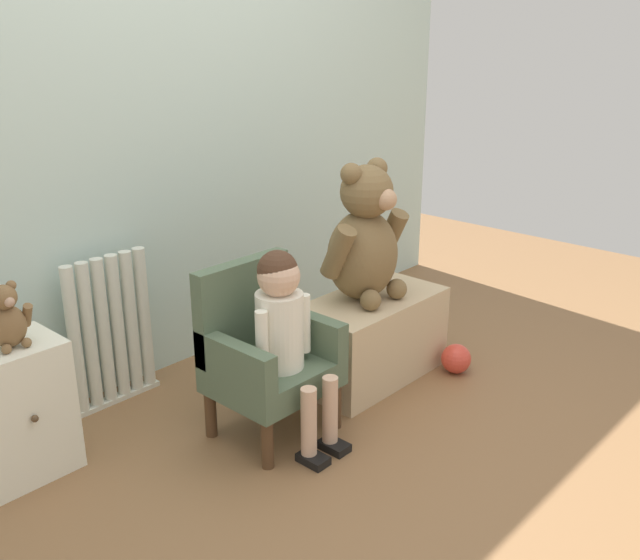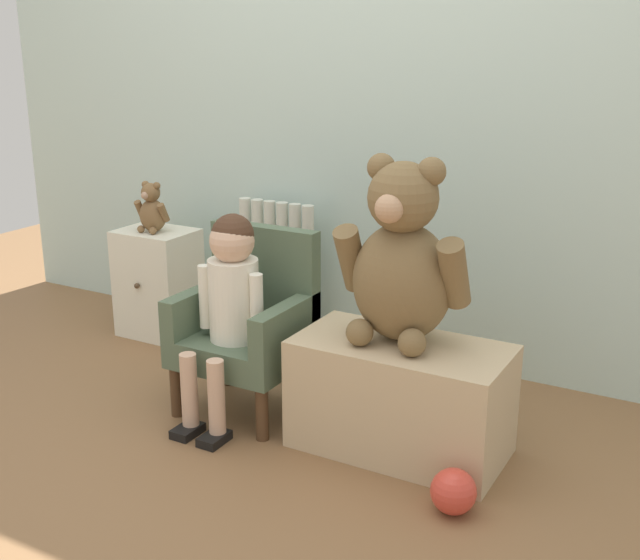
% 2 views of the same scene
% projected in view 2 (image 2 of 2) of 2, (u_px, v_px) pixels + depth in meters
% --- Properties ---
extents(ground_plane, '(6.00, 6.00, 0.00)m').
position_uv_depth(ground_plane, '(201.00, 463.00, 2.49)').
color(ground_plane, brown).
extents(back_wall, '(3.80, 0.05, 2.40)m').
position_uv_depth(back_wall, '(369.00, 55.00, 3.09)').
color(back_wall, silver).
rests_on(back_wall, ground_plane).
extents(radiator, '(0.37, 0.05, 0.61)m').
position_uv_depth(radiator, '(277.00, 273.00, 3.41)').
color(radiator, silver).
rests_on(radiator, ground_plane).
extents(small_dresser, '(0.32, 0.27, 0.47)m').
position_uv_depth(small_dresser, '(159.00, 283.00, 3.50)').
color(small_dresser, white).
rests_on(small_dresser, ground_plane).
extents(child_armchair, '(0.42, 0.37, 0.64)m').
position_uv_depth(child_armchair, '(249.00, 323.00, 2.79)').
color(child_armchair, '#4F624A').
rests_on(child_armchair, ground_plane).
extents(child_figure, '(0.25, 0.35, 0.72)m').
position_uv_depth(child_figure, '(229.00, 290.00, 2.66)').
color(child_figure, white).
rests_on(child_figure, ground_plane).
extents(low_bench, '(0.67, 0.34, 0.36)m').
position_uv_depth(low_bench, '(400.00, 397.00, 2.53)').
color(low_bench, tan).
rests_on(low_bench, ground_plane).
extents(large_teddy_bear, '(0.42, 0.29, 0.58)m').
position_uv_depth(large_teddy_bear, '(402.00, 262.00, 2.43)').
color(large_teddy_bear, brown).
rests_on(large_teddy_bear, low_bench).
extents(small_teddy_bear, '(0.16, 0.11, 0.22)m').
position_uv_depth(small_teddy_bear, '(152.00, 210.00, 3.38)').
color(small_teddy_bear, brown).
rests_on(small_teddy_bear, small_dresser).
extents(toy_ball, '(0.13, 0.13, 0.13)m').
position_uv_depth(toy_ball, '(453.00, 491.00, 2.22)').
color(toy_ball, '#D54031').
rests_on(toy_ball, ground_plane).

